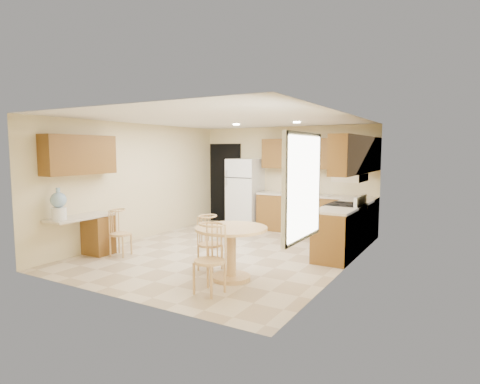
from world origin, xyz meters
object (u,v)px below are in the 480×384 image
Objects in this scene: chair_table_b at (205,253)px; water_crock at (59,205)px; refrigerator at (245,193)px; dining_table at (231,245)px; chair_desk at (117,229)px; stove at (345,227)px; chair_table_a at (207,238)px.

chair_table_b is 3.00m from water_crock.
refrigerator is 1.59× the size of dining_table.
refrigerator is 2.03× the size of chair_desk.
stove is at bearing 68.38° from dining_table.
stove is 3.41m from chair_table_b.
chair_desk is 1.56× the size of water_crock.
chair_table_a is 1.62× the size of water_crock.
water_crock reaches higher than chair_table_b.
water_crock is at bearing 4.72° from chair_table_b.
refrigerator is at bearing -62.61° from chair_table_b.
dining_table is 2.00× the size of water_crock.
chair_table_a is (1.32, -3.59, -0.32)m from refrigerator.
stove is at bearing 40.06° from water_crock.
dining_table is at bearing 14.65° from water_crock.
water_crock is (-3.92, -3.30, 0.54)m from stove.
refrigerator is at bearing 116.46° from dining_table.
chair_desk is at bearing -144.70° from stove.
chair_desk is at bearing -85.75° from chair_table_a.
water_crock is (-2.97, -0.02, 0.44)m from chair_table_b.
chair_table_b is at bearing -66.88° from refrigerator.
chair_table_b reaches higher than dining_table.
chair_table_b is at bearing 0.46° from water_crock.
refrigerator reaches higher than chair_table_b.
chair_table_b reaches higher than chair_desk.
refrigerator reaches higher than stove.
stove is 2.84m from chair_table_a.
chair_desk is (-1.92, -0.09, -0.02)m from chair_table_a.
refrigerator is 4.90m from chair_table_b.
chair_table_a is at bearing -52.22° from chair_table_b.
stove is 4.26m from chair_desk.
chair_table_b is at bearing 35.06° from chair_table_a.
dining_table is 1.15× the size of chair_table_b.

